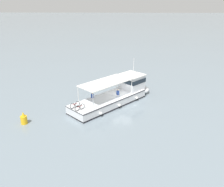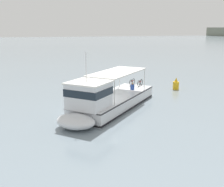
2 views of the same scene
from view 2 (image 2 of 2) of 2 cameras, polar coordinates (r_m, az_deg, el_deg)
The scene contains 3 objects.
ground_plane at distance 23.85m, azimuth -2.71°, elevation -3.71°, with size 400.00×400.00×0.00m, color gray.
ferry_main at distance 23.42m, azimuth -1.16°, elevation -1.43°, with size 11.36×10.98×5.32m.
channel_buoy at distance 32.98m, azimuth 13.09°, elevation 1.81°, with size 0.70×0.70×1.40m.
Camera 2 is at (22.19, -5.16, 7.05)m, focal length 44.17 mm.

